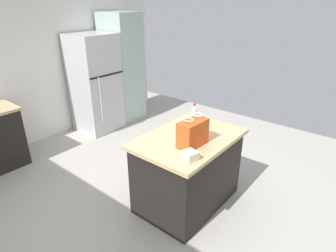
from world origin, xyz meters
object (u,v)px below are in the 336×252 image
(small_box, at_px, (190,155))
(bottle, at_px, (194,114))
(shopping_bag, at_px, (193,133))
(tall_cabinet, at_px, (122,68))
(kitchen_island, at_px, (188,170))
(ear_defenders, at_px, (192,128))
(refrigerator, at_px, (95,84))

(small_box, height_order, bottle, bottle)
(shopping_bag, xyz_separation_m, small_box, (-0.25, -0.15, -0.10))
(tall_cabinet, distance_m, small_box, 3.42)
(kitchen_island, bearing_deg, shopping_bag, -134.34)
(kitchen_island, height_order, small_box, small_box)
(kitchen_island, height_order, tall_cabinet, tall_cabinet)
(tall_cabinet, relative_size, ear_defenders, 10.45)
(kitchen_island, height_order, ear_defenders, ear_defenders)
(refrigerator, distance_m, bottle, 2.44)
(tall_cabinet, bearing_deg, shopping_bag, -119.38)
(small_box, relative_size, bottle, 0.57)
(bottle, xyz_separation_m, ear_defenders, (-0.21, -0.11, -0.09))
(ear_defenders, bearing_deg, shopping_bag, -144.46)
(refrigerator, height_order, tall_cabinet, tall_cabinet)
(tall_cabinet, bearing_deg, ear_defenders, -116.05)
(refrigerator, relative_size, ear_defenders, 8.82)
(kitchen_island, relative_size, refrigerator, 0.71)
(ear_defenders, bearing_deg, refrigerator, 77.66)
(tall_cabinet, relative_size, shopping_bag, 6.01)
(small_box, xyz_separation_m, ear_defenders, (0.57, 0.37, -0.02))
(refrigerator, relative_size, small_box, 12.70)
(kitchen_island, height_order, bottle, bottle)
(shopping_bag, xyz_separation_m, ear_defenders, (0.31, 0.22, -0.12))
(shopping_bag, relative_size, bottle, 1.42)
(kitchen_island, distance_m, bottle, 0.70)
(shopping_bag, bearing_deg, bottle, 32.69)
(kitchen_island, xyz_separation_m, ear_defenders, (0.18, 0.09, 0.46))
(kitchen_island, bearing_deg, bottle, 26.94)
(kitchen_island, xyz_separation_m, tall_cabinet, (1.41, 2.61, 0.60))
(bottle, bearing_deg, ear_defenders, -151.92)
(shopping_bag, xyz_separation_m, bottle, (0.52, 0.34, -0.03))
(small_box, bearing_deg, shopping_bag, 30.00)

